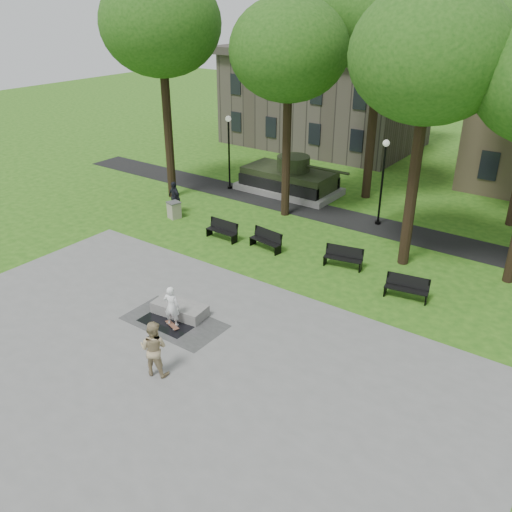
{
  "coord_description": "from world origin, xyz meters",
  "views": [
    {
      "loc": [
        11.33,
        -14.32,
        11.54
      ],
      "look_at": [
        -0.92,
        2.66,
        1.4
      ],
      "focal_mm": 38.0,
      "sensor_mm": 36.0,
      "label": 1
    }
  ],
  "objects_px": {
    "concrete_block": "(180,309)",
    "friend_watching": "(154,348)",
    "skateboarder": "(172,306)",
    "park_bench_0": "(223,229)",
    "trash_bin": "(174,210)"
  },
  "relations": [
    {
      "from": "concrete_block",
      "to": "friend_watching",
      "type": "distance_m",
      "value": 3.83
    },
    {
      "from": "skateboarder",
      "to": "friend_watching",
      "type": "height_order",
      "value": "friend_watching"
    },
    {
      "from": "skateboarder",
      "to": "park_bench_0",
      "type": "relative_size",
      "value": 0.93
    },
    {
      "from": "concrete_block",
      "to": "trash_bin",
      "type": "bearing_deg",
      "value": 134.69
    },
    {
      "from": "skateboarder",
      "to": "park_bench_0",
      "type": "distance_m",
      "value": 8.39
    },
    {
      "from": "friend_watching",
      "to": "trash_bin",
      "type": "xyz_separation_m",
      "value": [
        -9.3,
        10.7,
        -0.53
      ]
    },
    {
      "from": "skateboarder",
      "to": "friend_watching",
      "type": "distance_m",
      "value": 2.93
    },
    {
      "from": "trash_bin",
      "to": "skateboarder",
      "type": "bearing_deg",
      "value": -46.81
    },
    {
      "from": "friend_watching",
      "to": "park_bench_0",
      "type": "xyz_separation_m",
      "value": [
        -5.2,
        10.03,
        -0.5
      ]
    },
    {
      "from": "park_bench_0",
      "to": "skateboarder",
      "type": "bearing_deg",
      "value": -63.32
    },
    {
      "from": "friend_watching",
      "to": "concrete_block",
      "type": "bearing_deg",
      "value": -77.62
    },
    {
      "from": "skateboarder",
      "to": "trash_bin",
      "type": "xyz_separation_m",
      "value": [
        -7.73,
        8.23,
        -0.38
      ]
    },
    {
      "from": "concrete_block",
      "to": "friend_watching",
      "type": "xyz_separation_m",
      "value": [
        1.91,
        -3.23,
        0.77
      ]
    },
    {
      "from": "skateboarder",
      "to": "trash_bin",
      "type": "relative_size",
      "value": 1.75
    },
    {
      "from": "park_bench_0",
      "to": "concrete_block",
      "type": "bearing_deg",
      "value": -63.11
    }
  ]
}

